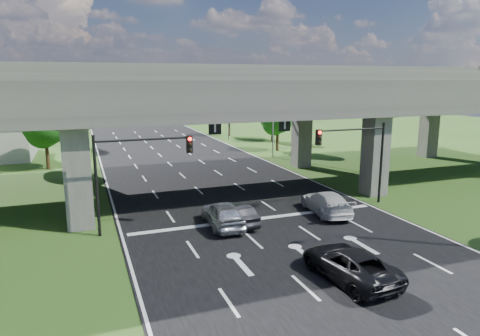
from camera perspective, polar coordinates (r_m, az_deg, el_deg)
ground at (r=25.50m, az=5.64°, el=-9.15°), size 160.00×160.00×0.00m
road at (r=34.30m, az=-1.74°, el=-3.56°), size 18.00×120.00×0.03m
overpass at (r=35.00m, az=-2.89°, el=9.86°), size 80.00×15.00×10.00m
signal_right at (r=31.68m, az=15.42°, el=2.45°), size 5.76×0.54×6.00m
signal_left at (r=25.89m, az=-13.94°, el=0.52°), size 5.76×0.54×6.00m
streetlight_far at (r=49.95m, az=4.05°, el=8.04°), size 3.38×0.25×10.00m
streetlight_beyond at (r=64.81m, az=-1.91°, el=8.91°), size 3.38×0.25×10.00m
tree_left_near at (r=47.63m, az=-24.59°, el=5.58°), size 4.50×4.50×7.80m
tree_left_mid at (r=55.89m, az=-27.10°, el=5.46°), size 3.91×3.90×6.76m
tree_left_far at (r=63.48m, az=-22.81°, el=7.31°), size 4.80×4.80×8.32m
tree_right_near at (r=54.91m, az=5.10°, el=6.94°), size 4.20×4.20×7.28m
tree_right_mid at (r=63.42m, az=4.42°, el=7.31°), size 3.91×3.90×6.76m
tree_right_far at (r=69.28m, az=-1.43°, el=8.25°), size 4.50×4.50×7.80m
car_silver at (r=26.79m, az=-2.30°, el=-6.16°), size 2.13×4.83×1.62m
car_dark at (r=27.20m, az=-0.56°, el=-6.16°), size 1.79×4.25×1.36m
car_white at (r=29.98m, az=11.40°, el=-4.54°), size 2.77×5.42×1.51m
car_trailing at (r=20.74m, az=14.37°, el=-12.29°), size 2.82×5.43×1.46m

